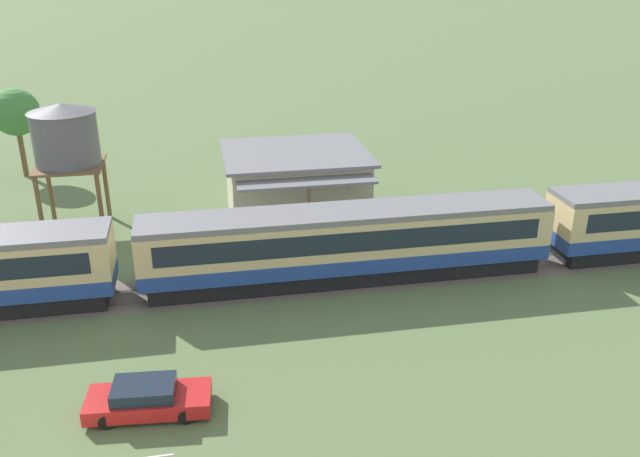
% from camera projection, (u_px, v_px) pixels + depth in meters
% --- Properties ---
extents(passenger_train, '(112.11, 3.07, 3.92)m').
position_uv_depth(passenger_train, '(353.00, 241.00, 35.39)').
color(passenger_train, '#234293').
rests_on(passenger_train, ground_plane).
extents(railway_track, '(165.54, 3.60, 0.04)m').
position_uv_depth(railway_track, '(219.00, 289.00, 35.02)').
color(railway_track, '#665B51').
rests_on(railway_track, ground_plane).
extents(station_building, '(9.05, 8.97, 4.52)m').
position_uv_depth(station_building, '(296.00, 185.00, 43.17)').
color(station_building, beige).
rests_on(station_building, ground_plane).
extents(water_tower, '(3.98, 3.98, 7.94)m').
position_uv_depth(water_tower, '(65.00, 137.00, 40.13)').
color(water_tower, brown).
rests_on(water_tower, ground_plane).
extents(parked_car_red, '(4.80, 2.25, 1.28)m').
position_uv_depth(parked_car_red, '(148.00, 398.00, 25.65)').
color(parked_car_red, red).
rests_on(parked_car_red, ground_plane).
extents(yard_tree_2, '(3.52, 3.52, 6.75)m').
position_uv_depth(yard_tree_2, '(15.00, 113.00, 50.16)').
color(yard_tree_2, brown).
rests_on(yard_tree_2, ground_plane).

